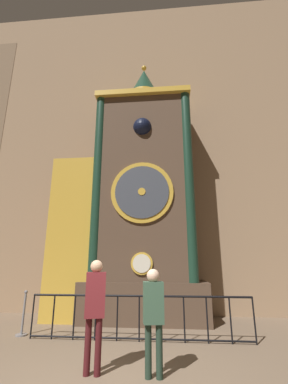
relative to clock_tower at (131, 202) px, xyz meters
The scene contains 6 objects.
cathedral_back_wall 3.23m from the clock_tower, 84.77° to the left, with size 24.00×0.32×13.61m.
clock_tower is the anchor object (origin of this frame).
railing_fence 3.85m from the clock_tower, 75.53° to the right, with size 5.35×0.05×1.02m.
visitor_near 4.77m from the clock_tower, 90.70° to the right, with size 0.39×0.31×1.83m.
visitor_far 4.93m from the clock_tower, 76.18° to the right, with size 0.37×0.28×1.68m.
stanchion_post 4.61m from the clock_tower, 144.36° to the right, with size 0.28×0.28×1.08m.
Camera 1 is at (1.05, -4.07, 1.80)m, focal length 24.00 mm.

